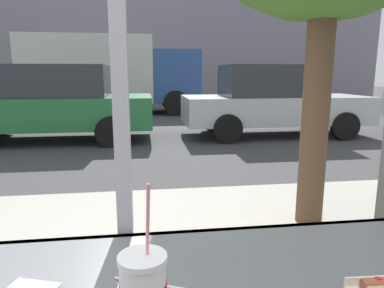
% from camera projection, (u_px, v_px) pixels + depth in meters
% --- Properties ---
extents(ground_plane, '(60.00, 60.00, 0.00)m').
position_uv_depth(ground_plane, '(141.00, 133.00, 9.08)').
color(ground_plane, '#38383A').
extents(sidewalk_strip, '(16.00, 2.80, 0.13)m').
position_uv_depth(sidewalk_strip, '(139.00, 253.00, 2.85)').
color(sidewalk_strip, '#9E998E').
rests_on(sidewalk_strip, ground).
extents(building_facade_far, '(28.00, 1.20, 5.92)m').
position_uv_depth(building_facade_far, '(140.00, 47.00, 19.64)').
color(building_facade_far, gray).
rests_on(building_facade_far, ground).
extents(loose_straw, '(0.18, 0.08, 0.01)m').
position_uv_depth(loose_straw, '(150.00, 284.00, 0.88)').
color(loose_straw, white).
rests_on(loose_straw, window_counter).
extents(parked_car_green, '(4.51, 2.05, 1.68)m').
position_uv_depth(parked_car_green, '(51.00, 103.00, 7.84)').
color(parked_car_green, '#236B38').
rests_on(parked_car_green, ground).
extents(parked_car_silver, '(4.40, 1.90, 1.70)m').
position_uv_depth(parked_car_silver, '(273.00, 100.00, 8.54)').
color(parked_car_silver, '#BCBCC1').
rests_on(parked_car_silver, ground).
extents(box_truck, '(6.38, 2.44, 2.84)m').
position_uv_depth(box_truck, '(110.00, 72.00, 13.18)').
color(box_truck, beige).
rests_on(box_truck, ground).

